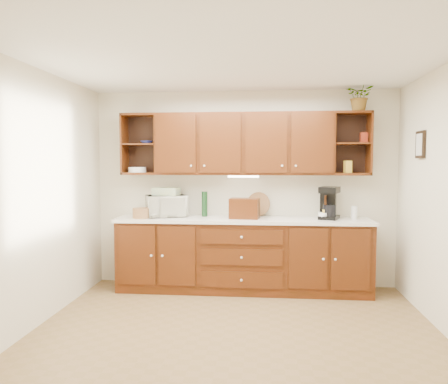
% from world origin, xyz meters
% --- Properties ---
extents(floor, '(4.00, 4.00, 0.00)m').
position_xyz_m(floor, '(0.00, 0.00, 0.00)').
color(floor, brown).
rests_on(floor, ground).
extents(ceiling, '(4.00, 4.00, 0.00)m').
position_xyz_m(ceiling, '(0.00, 0.00, 2.60)').
color(ceiling, white).
rests_on(ceiling, back_wall).
extents(back_wall, '(4.00, 0.00, 4.00)m').
position_xyz_m(back_wall, '(0.00, 1.75, 1.30)').
color(back_wall, beige).
rests_on(back_wall, floor).
extents(left_wall, '(0.00, 3.50, 3.50)m').
position_xyz_m(left_wall, '(-2.00, 0.00, 1.30)').
color(left_wall, beige).
rests_on(left_wall, floor).
extents(base_cabinets, '(3.20, 0.60, 0.90)m').
position_xyz_m(base_cabinets, '(0.00, 1.45, 0.45)').
color(base_cabinets, '#311705').
rests_on(base_cabinets, floor).
extents(countertop, '(3.24, 0.64, 0.04)m').
position_xyz_m(countertop, '(0.00, 1.44, 0.92)').
color(countertop, silver).
rests_on(countertop, base_cabinets).
extents(upper_cabinets, '(3.20, 0.33, 0.80)m').
position_xyz_m(upper_cabinets, '(0.01, 1.59, 1.89)').
color(upper_cabinets, '#311705').
rests_on(upper_cabinets, back_wall).
extents(undercabinet_light, '(0.40, 0.05, 0.02)m').
position_xyz_m(undercabinet_light, '(0.00, 1.53, 1.47)').
color(undercabinet_light, white).
rests_on(undercabinet_light, upper_cabinets).
extents(framed_picture, '(0.03, 0.24, 0.30)m').
position_xyz_m(framed_picture, '(1.98, 0.90, 1.85)').
color(framed_picture, black).
rests_on(framed_picture, right_wall).
extents(wicker_basket, '(0.29, 0.29, 0.13)m').
position_xyz_m(wicker_basket, '(-1.30, 1.34, 1.00)').
color(wicker_basket, olive).
rests_on(wicker_basket, countertop).
extents(microwave, '(0.61, 0.52, 0.28)m').
position_xyz_m(microwave, '(-1.01, 1.52, 1.08)').
color(microwave, '#ECE7CC').
rests_on(microwave, countertop).
extents(towel_stack, '(0.35, 0.28, 0.10)m').
position_xyz_m(towel_stack, '(-1.01, 1.52, 1.27)').
color(towel_stack, '#E7E46C').
rests_on(towel_stack, microwave).
extents(wine_bottle, '(0.09, 0.09, 0.33)m').
position_xyz_m(wine_bottle, '(-0.51, 1.59, 1.10)').
color(wine_bottle, black).
rests_on(wine_bottle, countertop).
extents(woven_tray, '(0.33, 0.18, 0.32)m').
position_xyz_m(woven_tray, '(0.19, 1.69, 0.95)').
color(woven_tray, olive).
rests_on(woven_tray, countertop).
extents(bread_box, '(0.39, 0.27, 0.26)m').
position_xyz_m(bread_box, '(0.02, 1.41, 1.07)').
color(bread_box, '#311705').
rests_on(bread_box, countertop).
extents(mug_tree, '(0.23, 0.25, 0.30)m').
position_xyz_m(mug_tree, '(1.04, 1.47, 0.99)').
color(mug_tree, '#311705').
rests_on(mug_tree, countertop).
extents(canister_red, '(0.13, 0.13, 0.15)m').
position_xyz_m(canister_red, '(1.09, 1.54, 1.01)').
color(canister_red, maroon).
rests_on(canister_red, countertop).
extents(canister_white, '(0.08, 0.08, 0.16)m').
position_xyz_m(canister_white, '(1.40, 1.49, 1.02)').
color(canister_white, white).
rests_on(canister_white, countertop).
extents(canister_yellow, '(0.09, 0.09, 0.12)m').
position_xyz_m(canister_yellow, '(1.04, 1.43, 1.00)').
color(canister_yellow, yellow).
rests_on(canister_yellow, countertop).
extents(coffee_maker, '(0.30, 0.34, 0.41)m').
position_xyz_m(coffee_maker, '(1.09, 1.48, 1.14)').
color(coffee_maker, black).
rests_on(coffee_maker, countertop).
extents(bowl_stack, '(0.19, 0.19, 0.04)m').
position_xyz_m(bowl_stack, '(-1.28, 1.57, 1.92)').
color(bowl_stack, navy).
rests_on(bowl_stack, upper_cabinets).
extents(plate_stack, '(0.31, 0.31, 0.07)m').
position_xyz_m(plate_stack, '(-1.42, 1.58, 1.56)').
color(plate_stack, white).
rests_on(plate_stack, upper_cabinets).
extents(pantry_box_yellow, '(0.10, 0.09, 0.15)m').
position_xyz_m(pantry_box_yellow, '(1.33, 1.58, 1.60)').
color(pantry_box_yellow, yellow).
rests_on(pantry_box_yellow, upper_cabinets).
extents(pantry_box_red, '(0.09, 0.08, 0.13)m').
position_xyz_m(pantry_box_red, '(1.52, 1.58, 1.96)').
color(pantry_box_red, maroon).
rests_on(pantry_box_red, upper_cabinets).
extents(potted_plant, '(0.41, 0.39, 0.37)m').
position_xyz_m(potted_plant, '(1.45, 1.52, 2.47)').
color(potted_plant, '#999999').
rests_on(potted_plant, upper_cabinets).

